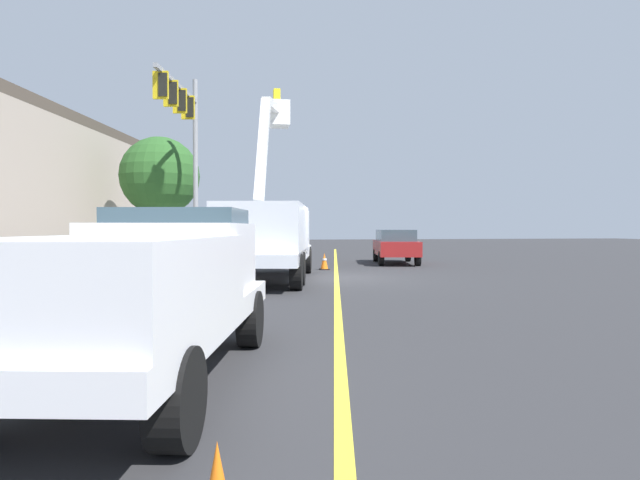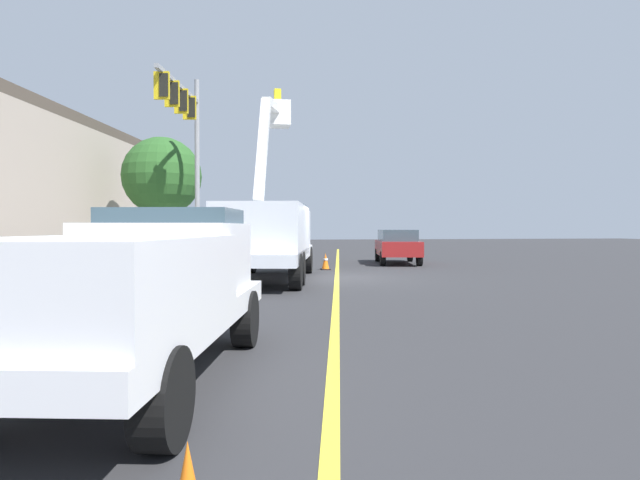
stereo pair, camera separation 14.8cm
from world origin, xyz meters
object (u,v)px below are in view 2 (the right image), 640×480
Objects in this scene: service_pickup_truck at (134,286)px; traffic_cone_mid_front at (326,262)px; passing_minivan at (397,244)px; traffic_signal_mast at (186,129)px; utility_bucket_truck at (270,233)px.

traffic_cone_mid_front is (15.72, -4.99, -0.77)m from service_pickup_truck.
service_pickup_truck is at bearing 154.16° from passing_minivan.
passing_minivan is (19.00, -9.20, -0.15)m from service_pickup_truck.
traffic_cone_mid_front is 8.10m from traffic_signal_mast.
utility_bucket_truck reaches higher than service_pickup_truck.
utility_bucket_truck is 1.68× the size of passing_minivan.
utility_bucket_truck is 4.89m from traffic_cone_mid_front.
traffic_signal_mast is at bearing 82.17° from traffic_cone_mid_front.
traffic_cone_mid_front is 0.08× the size of traffic_signal_mast.
passing_minivan is 7.12× the size of traffic_cone_mid_front.
service_pickup_truck reaches higher than passing_minivan.
service_pickup_truck is 8.28× the size of traffic_cone_mid_front.
utility_bucket_truck is 1.01× the size of traffic_signal_mast.
traffic_cone_mid_front is at bearing -17.61° from service_pickup_truck.
passing_minivan is 0.60× the size of traffic_signal_mast.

